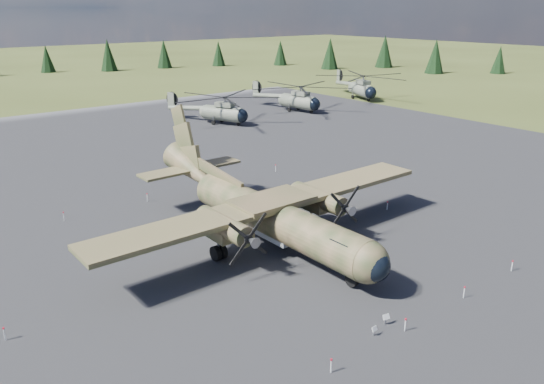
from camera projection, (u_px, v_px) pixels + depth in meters
ground at (243, 259)px, 39.73m from camera, size 500.00×500.00×0.00m
apron at (178, 220)px, 47.13m from camera, size 120.00×120.00×0.04m
transport_plane at (263, 208)px, 41.96m from camera, size 30.14×27.45×9.97m
helicopter_near at (222, 105)px, 84.69m from camera, size 23.28×23.28×4.50m
helicopter_mid at (298, 93)px, 95.08m from camera, size 20.96×22.80×4.64m
helicopter_far at (362, 82)px, 107.91m from camera, size 24.83×24.83×4.92m
info_placard_left at (374, 330)px, 30.35m from camera, size 0.39×0.18×0.60m
info_placard_right at (386, 318)px, 31.40m from camera, size 0.47×0.28×0.70m
barrier_fence at (238, 255)px, 39.24m from camera, size 33.12×29.62×0.85m
treeline at (156, 229)px, 32.84m from camera, size 281.89×283.03×10.95m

